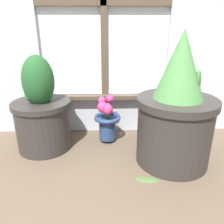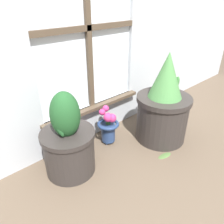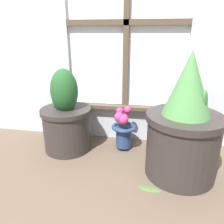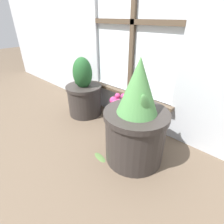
% 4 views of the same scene
% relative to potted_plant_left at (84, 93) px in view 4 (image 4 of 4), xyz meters
% --- Properties ---
extents(ground_plane, '(10.00, 10.00, 0.00)m').
position_rel_potted_plant_left_xyz_m(ground_plane, '(0.35, -0.31, -0.21)').
color(ground_plane, brown).
extents(potted_plant_left, '(0.32, 0.32, 0.53)m').
position_rel_potted_plant_left_xyz_m(potted_plant_left, '(0.00, 0.00, 0.00)').
color(potted_plant_left, '#2D2826').
rests_on(potted_plant_left, ground_plane).
extents(potted_plant_right, '(0.39, 0.39, 0.66)m').
position_rel_potted_plant_left_xyz_m(potted_plant_right, '(0.70, -0.16, 0.06)').
color(potted_plant_right, '#2D2826').
rests_on(potted_plant_right, ground_plane).
extents(flower_vase, '(0.16, 0.16, 0.28)m').
position_rel_potted_plant_left_xyz_m(flower_vase, '(0.36, 0.06, -0.06)').
color(flower_vase, navy).
rests_on(flower_vase, ground_plane).
extents(fallen_leaf, '(0.12, 0.06, 0.01)m').
position_rel_potted_plant_left_xyz_m(fallen_leaf, '(0.55, -0.32, -0.20)').
color(fallen_leaf, '#476633').
rests_on(fallen_leaf, ground_plane).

